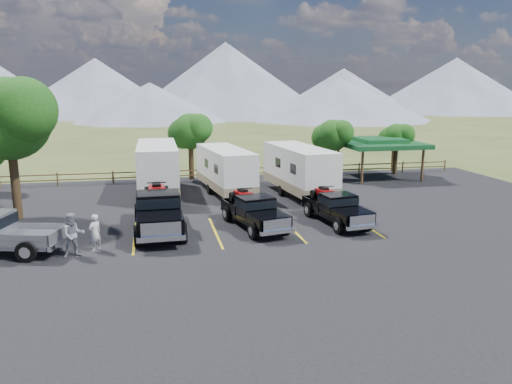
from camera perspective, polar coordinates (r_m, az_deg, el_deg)
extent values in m
plane|color=#3D4A1F|center=(22.14, 1.85, -7.35)|extent=(320.00, 320.00, 0.00)
cube|color=black|center=(24.91, 0.23, -5.06)|extent=(44.00, 34.00, 0.04)
cube|color=gold|center=(25.38, -13.68, -5.03)|extent=(0.12, 5.50, 0.01)
cube|color=gold|center=(25.53, -4.65, -4.61)|extent=(0.12, 5.50, 0.01)
cube|color=gold|center=(26.30, 4.05, -4.11)|extent=(0.12, 5.50, 0.01)
cube|color=gold|center=(27.62, 12.07, -3.55)|extent=(0.12, 5.50, 0.01)
cylinder|color=black|center=(30.67, -25.84, 1.25)|extent=(0.48, 0.48, 4.48)
sphere|color=#154D13|center=(30.29, -26.42, 7.50)|extent=(4.48, 4.48, 4.48)
sphere|color=#154D13|center=(29.26, -25.06, 8.45)|extent=(3.52, 3.52, 3.52)
cylinder|color=black|center=(40.25, 8.66, 3.43)|extent=(0.39, 0.39, 2.80)
sphere|color=#154D13|center=(39.99, 8.76, 6.40)|extent=(2.52, 2.52, 2.52)
sphere|color=#154D13|center=(39.74, 9.73, 6.73)|extent=(1.98, 1.98, 1.98)
sphere|color=#154D13|center=(40.21, 7.88, 6.20)|extent=(2.16, 2.16, 2.16)
cylinder|color=black|center=(43.60, 15.63, 3.59)|extent=(0.38, 0.38, 2.52)
sphere|color=#154D13|center=(43.37, 15.77, 6.06)|extent=(2.24, 2.24, 2.24)
sphere|color=#154D13|center=(43.22, 16.60, 6.31)|extent=(1.76, 1.76, 1.76)
sphere|color=#154D13|center=(43.50, 15.02, 5.91)|extent=(1.92, 1.92, 1.92)
cylinder|color=black|center=(39.82, -7.41, 3.58)|extent=(0.41, 0.41, 3.08)
sphere|color=#154D13|center=(39.55, -7.50, 6.89)|extent=(2.80, 2.80, 2.80)
sphere|color=#154D13|center=(39.08, -6.57, 7.29)|extent=(2.20, 2.20, 2.20)
sphere|color=#154D13|center=(39.97, -8.35, 6.63)|extent=(2.40, 2.40, 2.40)
cylinder|color=brown|center=(40.90, -27.25, 1.07)|extent=(0.12, 0.12, 1.00)
cylinder|color=brown|center=(40.01, -21.74, 1.34)|extent=(0.12, 0.12, 1.00)
cylinder|color=brown|center=(39.50, -16.02, 1.61)|extent=(0.12, 0.12, 1.00)
cylinder|color=brown|center=(39.40, -10.21, 1.86)|extent=(0.12, 0.12, 1.00)
cylinder|color=brown|center=(39.69, -4.43, 2.09)|extent=(0.12, 0.12, 1.00)
cylinder|color=brown|center=(40.39, 1.21, 2.30)|extent=(0.12, 0.12, 1.00)
cylinder|color=brown|center=(41.46, 6.61, 2.48)|extent=(0.12, 0.12, 1.00)
cylinder|color=brown|center=(42.88, 11.70, 2.62)|extent=(0.12, 0.12, 1.00)
cylinder|color=brown|center=(44.61, 16.42, 2.74)|extent=(0.12, 0.12, 1.00)
cylinder|color=brown|center=(46.62, 20.77, 2.83)|extent=(0.12, 0.12, 1.00)
cube|color=brown|center=(40.00, -1.59, 2.13)|extent=(36.00, 0.06, 0.08)
cube|color=brown|center=(39.93, -1.59, 2.69)|extent=(36.00, 0.06, 0.08)
cylinder|color=brown|center=(38.54, 12.04, 2.77)|extent=(0.20, 0.20, 2.60)
cylinder|color=brown|center=(43.11, 9.38, 3.84)|extent=(0.20, 0.20, 2.60)
cylinder|color=brown|center=(40.80, 18.49, 2.91)|extent=(0.20, 0.20, 2.60)
cylinder|color=brown|center=(45.14, 15.33, 3.94)|extent=(0.20, 0.20, 2.60)
cube|color=#185629|center=(41.63, 13.91, 5.37)|extent=(6.20, 6.20, 0.35)
cube|color=#185629|center=(41.60, 13.93, 5.78)|extent=(3.50, 3.50, 0.35)
cone|color=slate|center=(132.92, -17.77, 11.37)|extent=(44.00, 44.00, 14.00)
cone|color=slate|center=(129.68, -3.46, 12.79)|extent=(52.00, 52.00, 18.00)
cone|color=slate|center=(144.35, 9.94, 11.37)|extent=(40.00, 40.00, 12.00)
cone|color=slate|center=(155.53, 21.78, 11.30)|extent=(50.00, 50.00, 15.00)
cone|color=slate|center=(107.33, -11.98, 10.03)|extent=(32.00, 32.00, 8.00)
cone|color=slate|center=(111.71, 9.34, 10.46)|extent=(40.00, 40.00, 9.00)
cube|color=black|center=(25.91, -11.06, -2.95)|extent=(2.17, 6.39, 0.40)
cube|color=black|center=(23.74, -10.92, -3.30)|extent=(2.18, 2.05, 0.56)
cube|color=black|center=(25.59, -11.12, -1.29)|extent=(2.13, 1.78, 1.11)
cube|color=black|center=(25.55, -11.14, -0.92)|extent=(2.17, 1.85, 0.50)
cube|color=black|center=(27.78, -11.23, -1.29)|extent=(2.19, 2.71, 0.61)
cube|color=silver|center=(22.66, -10.81, -4.18)|extent=(1.79, 0.12, 0.61)
cube|color=silver|center=(22.71, -10.76, -5.26)|extent=(2.19, 0.24, 0.25)
cube|color=silver|center=(29.17, -11.28, -1.41)|extent=(2.19, 0.22, 0.25)
cylinder|color=black|center=(23.84, -13.38, -4.88)|extent=(0.35, 1.01, 1.00)
cylinder|color=black|center=(23.89, -8.34, -4.64)|extent=(0.35, 1.01, 1.00)
cylinder|color=black|center=(28.09, -13.34, -2.30)|extent=(0.35, 1.01, 1.00)
cylinder|color=black|center=(28.14, -9.07, -2.10)|extent=(0.35, 1.01, 1.00)
cube|color=maroon|center=(27.62, -11.29, 0.23)|extent=(0.81, 1.46, 0.39)
cube|color=black|center=(27.57, -11.32, 0.80)|extent=(0.46, 0.84, 0.20)
cube|color=maroon|center=(27.00, -11.26, 0.20)|extent=(0.90, 0.41, 0.25)
cylinder|color=black|center=(27.03, -11.30, 1.06)|extent=(1.00, 0.09, 0.07)
cylinder|color=black|center=(27.06, -12.29, -0.54)|extent=(0.30, 0.63, 0.62)
cylinder|color=black|center=(27.08, -10.17, -0.44)|extent=(0.30, 0.63, 0.62)
cylinder|color=black|center=(28.26, -12.33, -0.01)|extent=(0.30, 0.63, 0.62)
cylinder|color=black|center=(28.28, -10.30, 0.09)|extent=(0.30, 0.63, 0.62)
cube|color=black|center=(26.13, -0.16, -2.87)|extent=(2.73, 5.47, 0.33)
cube|color=black|center=(24.49, 1.48, -3.08)|extent=(2.07, 1.98, 0.46)
cube|color=black|center=(25.87, -0.07, -1.52)|extent=(1.98, 1.76, 0.92)
cube|color=black|center=(25.83, -0.07, -1.22)|extent=(2.03, 1.82, 0.41)
cube|color=black|center=(27.54, -1.53, -1.55)|extent=(2.18, 2.52, 0.51)
cube|color=silver|center=(23.68, 2.44, -3.73)|extent=(1.45, 0.37, 0.51)
cube|color=silver|center=(23.73, 2.49, -4.57)|extent=(1.80, 0.53, 0.20)
cube|color=silver|center=(28.61, -2.36, -1.67)|extent=(1.79, 0.51, 0.20)
cylinder|color=black|center=(24.24, -0.32, -4.48)|extent=(0.44, 0.87, 0.83)
cylinder|color=black|center=(24.94, 3.33, -4.02)|extent=(0.44, 0.87, 0.83)
cylinder|color=black|center=(27.49, -3.33, -2.49)|extent=(0.44, 0.87, 0.83)
cylinder|color=black|center=(28.12, -0.02, -2.14)|extent=(0.44, 0.87, 0.83)
cube|color=maroon|center=(27.40, -1.54, -0.29)|extent=(0.87, 1.30, 0.32)
cube|color=black|center=(27.35, -1.54, 0.18)|extent=(0.50, 0.75, 0.17)
cube|color=maroon|center=(26.93, -1.14, -0.31)|extent=(0.79, 0.47, 0.20)
cylinder|color=black|center=(26.94, -1.21, 0.39)|extent=(0.82, 0.22, 0.06)
cylinder|color=black|center=(26.84, -1.95, -0.96)|extent=(0.34, 0.55, 0.51)
cylinder|color=black|center=(27.14, -0.33, -0.81)|extent=(0.34, 0.55, 0.51)
cylinder|color=black|center=(27.75, -2.72, -0.53)|extent=(0.34, 0.55, 0.51)
cylinder|color=black|center=(28.05, -1.14, -0.38)|extent=(0.34, 0.55, 0.51)
cube|color=black|center=(27.30, 9.21, -2.42)|extent=(2.27, 5.23, 0.32)
cube|color=black|center=(25.79, 11.03, -2.60)|extent=(1.90, 1.80, 0.44)
cube|color=black|center=(27.06, 9.36, -1.16)|extent=(1.83, 1.59, 0.89)
cube|color=black|center=(27.03, 9.37, -0.89)|extent=(1.88, 1.65, 0.40)
cube|color=black|center=(28.61, 7.71, -1.20)|extent=(1.97, 2.33, 0.49)
cube|color=silver|center=(25.05, 12.06, -3.18)|extent=(1.42, 0.25, 0.49)
cube|color=silver|center=(25.09, 12.09, -3.95)|extent=(1.74, 0.38, 0.20)
cube|color=silver|center=(29.61, 6.77, -1.31)|extent=(1.74, 0.37, 0.20)
cylinder|color=black|center=(25.47, 9.42, -3.86)|extent=(0.37, 0.83, 0.80)
cylinder|color=black|center=(26.29, 12.62, -3.48)|extent=(0.37, 0.83, 0.80)
cylinder|color=black|center=(28.49, 6.05, -2.05)|extent=(0.37, 0.83, 0.80)
cylinder|color=black|center=(29.22, 9.01, -1.77)|extent=(0.37, 0.83, 0.80)
cube|color=maroon|center=(28.48, 7.75, -0.03)|extent=(0.77, 1.22, 0.31)
cube|color=black|center=(28.44, 7.76, 0.41)|extent=(0.44, 0.71, 0.16)
cube|color=maroon|center=(28.04, 8.20, -0.05)|extent=(0.74, 0.40, 0.20)
cylinder|color=black|center=(28.06, 8.14, 0.61)|extent=(0.80, 0.16, 0.05)
cylinder|color=black|center=(27.92, 7.46, -0.64)|extent=(0.29, 0.52, 0.50)
cylinder|color=black|center=(28.28, 8.90, -0.52)|extent=(0.29, 0.52, 0.50)
cylinder|color=black|center=(28.77, 6.59, -0.23)|extent=(0.29, 0.52, 0.50)
cylinder|color=black|center=(29.12, 8.01, -0.12)|extent=(0.29, 0.52, 0.50)
cube|color=white|center=(34.44, -11.20, 3.01)|extent=(2.60, 8.01, 2.88)
cube|color=gray|center=(34.63, -11.13, 1.18)|extent=(2.62, 8.05, 0.64)
cube|color=black|center=(32.44, -13.47, 2.87)|extent=(0.03, 0.96, 0.64)
cube|color=black|center=(32.45, -8.91, 3.06)|extent=(0.03, 0.96, 0.64)
cylinder|color=black|center=(35.06, -13.06, 0.34)|extent=(0.27, 0.75, 0.75)
cylinder|color=black|center=(35.07, -9.13, 0.50)|extent=(0.27, 0.75, 0.75)
cube|color=black|center=(29.85, -10.99, -1.29)|extent=(0.14, 1.92, 0.11)
cube|color=white|center=(34.16, -3.51, 2.81)|extent=(3.28, 7.47, 2.60)
cube|color=gray|center=(34.34, -3.48, 1.14)|extent=(3.31, 7.51, 0.58)
cube|color=black|center=(32.10, -4.61, 2.66)|extent=(0.14, 0.86, 0.58)
cube|color=black|center=(32.77, -0.67, 2.90)|extent=(0.14, 0.86, 0.58)
cylinder|color=black|center=(34.43, -5.34, 0.33)|extent=(0.33, 0.70, 0.67)
cylinder|color=black|center=(35.02, -1.90, 0.57)|extent=(0.33, 0.70, 0.67)
cube|color=black|center=(30.23, -1.10, -1.00)|extent=(0.35, 1.73, 0.10)
cube|color=white|center=(33.59, 4.95, 2.82)|extent=(3.27, 7.89, 2.76)
cube|color=gray|center=(33.78, 4.92, 1.02)|extent=(3.30, 7.93, 0.61)
cube|color=black|center=(31.33, 4.24, 2.67)|extent=(0.12, 0.92, 0.61)
cube|color=black|center=(32.34, 8.31, 2.88)|extent=(0.12, 0.92, 0.61)
cylinder|color=black|center=(33.74, 2.90, 0.15)|extent=(0.33, 0.74, 0.72)
cylinder|color=black|center=(34.61, 6.47, 0.40)|extent=(0.33, 0.74, 0.72)
cube|color=black|center=(29.64, 8.48, -1.34)|extent=(0.32, 1.84, 0.10)
cube|color=gray|center=(24.05, -24.19, -4.49)|extent=(2.81, 2.48, 0.55)
cube|color=silver|center=(23.61, -21.54, -5.41)|extent=(0.67, 1.92, 0.22)
cylinder|color=black|center=(24.89, -22.74, -4.92)|extent=(0.94, 0.53, 0.90)
cylinder|color=black|center=(23.31, -24.76, -6.22)|extent=(0.94, 0.53, 0.90)
imported|color=silver|center=(23.60, -17.92, -4.44)|extent=(0.73, 0.72, 1.70)
imported|color=gray|center=(23.08, -20.15, -4.62)|extent=(1.12, 0.98, 1.96)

